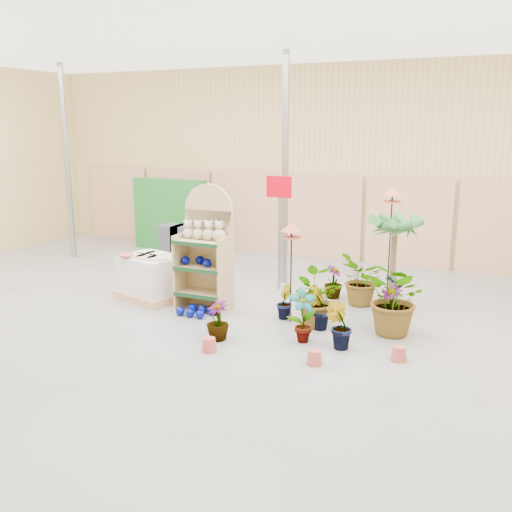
{
  "coord_description": "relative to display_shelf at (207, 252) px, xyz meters",
  "views": [
    {
      "loc": [
        4.16,
        -6.89,
        3.15
      ],
      "look_at": [
        0.3,
        1.5,
        1.0
      ],
      "focal_mm": 40.0,
      "sensor_mm": 36.0,
      "label": 1
    }
  ],
  "objects": [
    {
      "name": "potted_plant_2",
      "position": [
        2.0,
        -0.14,
        -0.54
      ],
      "size": [
        1.01,
        0.95,
        0.9
      ],
      "primitive_type": "imported",
      "rotation": [
        0.0,
        0.0,
        2.76
      ],
      "color": "#317232",
      "rests_on": "ground"
    },
    {
      "name": "trellis_stock",
      "position": [
        -3.18,
        3.74,
        -0.09
      ],
      "size": [
        2.0,
        0.3,
        1.8
      ],
      "primitive_type": "cube",
      "color": "#1F6F27",
      "rests_on": "ground"
    },
    {
      "name": "potted_plant_6",
      "position": [
        2.43,
        1.21,
        -0.52
      ],
      "size": [
        0.97,
        1.04,
        0.93
      ],
      "primitive_type": "imported",
      "rotation": [
        0.0,
        0.0,
        5.06
      ],
      "color": "#317232",
      "rests_on": "ground"
    },
    {
      "name": "palm",
      "position": [
        2.97,
        1.12,
        0.52
      ],
      "size": [
        0.7,
        0.7,
        1.77
      ],
      "color": "brown",
      "rests_on": "ground"
    },
    {
      "name": "potted_plant_1",
      "position": [
        2.12,
        -0.25,
        -0.65
      ],
      "size": [
        0.43,
        0.38,
        0.68
      ],
      "primitive_type": "imported",
      "rotation": [
        0.0,
        0.0,
        3.38
      ],
      "color": "#317232",
      "rests_on": "ground"
    },
    {
      "name": "potted_plant_8",
      "position": [
        2.09,
        -0.87,
        -0.58
      ],
      "size": [
        0.51,
        0.5,
        0.82
      ],
      "primitive_type": "imported",
      "rotation": [
        0.0,
        0.0,
        0.73
      ],
      "color": "#317232",
      "rests_on": "ground"
    },
    {
      "name": "potted_plant_10",
      "position": [
        3.27,
        -0.0,
        -0.42
      ],
      "size": [
        1.34,
        1.3,
        1.14
      ],
      "primitive_type": "imported",
      "rotation": [
        0.0,
        0.0,
        5.73
      ],
      "color": "#317232",
      "rests_on": "ground"
    },
    {
      "name": "display_shelf",
      "position": [
        0.0,
        0.0,
        0.0
      ],
      "size": [
        0.91,
        0.58,
        2.16
      ],
      "rotation": [
        0.0,
        0.0,
        0.01
      ],
      "color": "tan",
      "rests_on": "ground"
    },
    {
      "name": "pallet_stack",
      "position": [
        -1.17,
        0.0,
        -0.58
      ],
      "size": [
        1.33,
        1.2,
        0.84
      ],
      "rotation": [
        0.0,
        0.0,
        -0.26
      ],
      "color": "tan",
      "rests_on": "ground"
    },
    {
      "name": "room",
      "position": [
        0.62,
        -0.55,
        1.23
      ],
      "size": [
        15.2,
        12.1,
        4.7
      ],
      "color": "slate",
      "rests_on": "ground"
    },
    {
      "name": "potted_plant_5",
      "position": [
        1.44,
        0.01,
        -0.7
      ],
      "size": [
        0.35,
        0.38,
        0.57
      ],
      "primitive_type": "imported",
      "rotation": [
        0.0,
        0.0,
        1.92
      ],
      "color": "#317232",
      "rests_on": "ground"
    },
    {
      "name": "potted_plant_4",
      "position": [
        2.99,
        1.09,
        -0.65
      ],
      "size": [
        0.42,
        0.42,
        0.67
      ],
      "primitive_type": "imported",
      "rotation": [
        0.0,
        0.0,
        2.37
      ],
      "color": "#317232",
      "rests_on": "ground"
    },
    {
      "name": "bird_table_back",
      "position": [
        -1.85,
        2.94,
        0.6
      ],
      "size": [
        0.34,
        0.34,
        1.71
      ],
      "color": "black",
      "rests_on": "ground"
    },
    {
      "name": "teddy_bears",
      "position": [
        0.03,
        -0.1,
        0.38
      ],
      "size": [
        0.8,
        0.21,
        0.34
      ],
      "color": "#CAB593",
      "rests_on": "display_shelf"
    },
    {
      "name": "bird_table_front",
      "position": [
        1.61,
        -0.14,
        0.53
      ],
      "size": [
        0.34,
        0.34,
        1.64
      ],
      "color": "black",
      "rests_on": "ground"
    },
    {
      "name": "potted_plant_11",
      "position": [
        1.84,
        1.45,
        -0.68
      ],
      "size": [
        0.37,
        0.37,
        0.61
      ],
      "primitive_type": "imported",
      "rotation": [
        0.0,
        0.0,
        1.49
      ],
      "color": "#317232",
      "rests_on": "ground"
    },
    {
      "name": "charcoal_planters",
      "position": [
        -1.83,
        2.04,
        -0.49
      ],
      "size": [
        0.8,
        0.5,
        1.0
      ],
      "color": "#2E2F34",
      "rests_on": "ground"
    },
    {
      "name": "bird_table_right",
      "position": [
        2.95,
        0.86,
        1.02
      ],
      "size": [
        0.34,
        0.34,
        2.16
      ],
      "color": "black",
      "rests_on": "ground"
    },
    {
      "name": "potted_plant_3",
      "position": [
        3.18,
        0.07,
        -0.6
      ],
      "size": [
        0.61,
        0.61,
        0.78
      ],
      "primitive_type": "imported",
      "rotation": [
        0.0,
        0.0,
        5.38
      ],
      "color": "#317232",
      "rests_on": "ground"
    },
    {
      "name": "gazing_balls_shelf",
      "position": [
        -0.0,
        -0.12,
        -0.14
      ],
      "size": [
        0.79,
        0.27,
        0.15
      ],
      "color": "#020A7D",
      "rests_on": "display_shelf"
    },
    {
      "name": "offer_sign",
      "position": [
        0.72,
        1.52,
        0.58
      ],
      "size": [
        0.5,
        0.08,
        2.2
      ],
      "color": "gray",
      "rests_on": "ground"
    },
    {
      "name": "potted_plant_9",
      "position": [
        2.64,
        -0.88,
        -0.64
      ],
      "size": [
        0.39,
        0.32,
        0.68
      ],
      "primitive_type": "imported",
      "rotation": [
        0.0,
        0.0,
        3.19
      ],
      "color": "#317232",
      "rests_on": "ground"
    },
    {
      "name": "potted_plant_7",
      "position": [
        0.91,
        -1.3,
        -0.69
      ],
      "size": [
        0.42,
        0.42,
        0.6
      ],
      "primitive_type": "imported",
      "rotation": [
        0.0,
        0.0,
        5.97
      ],
      "color": "#317232",
      "rests_on": "ground"
    },
    {
      "name": "gazing_balls_floor",
      "position": [
        0.05,
        -0.49,
        -0.91
      ],
      "size": [
        0.63,
        0.39,
        0.15
      ],
      "color": "#020A7D",
      "rests_on": "ground"
    }
  ]
}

